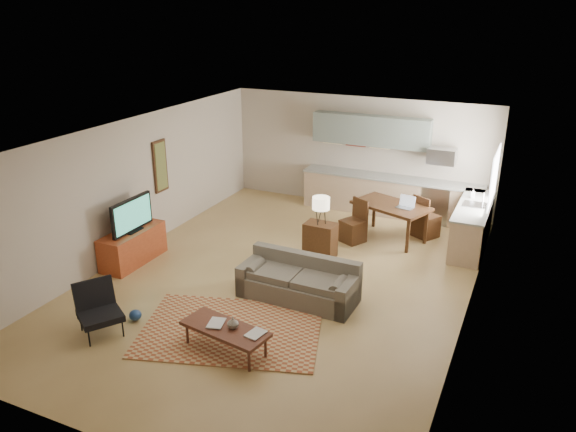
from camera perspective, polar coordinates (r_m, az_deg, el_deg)
The scene contains 25 objects.
room at distance 9.80m, azimuth -0.73°, elevation 0.52°, with size 9.00×9.00×9.00m.
kitchen_counter_back at distance 13.55m, azimuth 10.34°, elevation 2.03°, with size 4.26×0.64×0.92m, color tan, non-canonical shape.
kitchen_counter_right at distance 12.14m, azimuth 18.18°, elevation -0.96°, with size 0.64×2.26×0.92m, color tan, non-canonical shape.
kitchen_range at distance 13.35m, azimuth 14.89°, elevation 1.32°, with size 0.62×0.62×0.90m, color #A5A8AD.
kitchen_microwave at distance 13.05m, azimuth 15.36°, elevation 5.90°, with size 0.62×0.40×0.35m, color #A5A8AD.
upper_cabinets at distance 13.44m, azimuth 8.42°, elevation 8.60°, with size 2.80×0.34×0.70m, color slate.
window_right at distance 11.77m, azimuth 20.21°, elevation 3.76°, with size 0.02×1.40×1.05m, color white.
wall_art_left at distance 12.08m, azimuth -12.82°, elevation 4.95°, with size 0.06×0.42×1.10m, color olive, non-canonical shape.
triptych at distance 13.73m, azimuth 6.93°, elevation 8.07°, with size 1.70×0.04×0.50m, color #F5E4BA, non-canonical shape.
rug at distance 8.92m, azimuth -5.82°, elevation -11.42°, with size 2.73×1.89×0.02m, color brown.
sofa at distance 9.56m, azimuth 1.04°, elevation -6.50°, with size 2.09×0.91×0.73m, color #5B5549, non-canonical shape.
coffee_table at distance 8.36m, azimuth -6.36°, elevation -12.30°, with size 1.33×0.53×0.40m, color #492217, non-canonical shape.
book_a at distance 8.37m, azimuth -8.05°, elevation -10.66°, with size 0.29×0.34×0.03m, color maroon.
book_b at distance 8.12m, azimuth -3.90°, elevation -11.61°, with size 0.27×0.33×0.02m, color navy.
vase at distance 8.18m, azimuth -5.62°, elevation -10.73°, with size 0.18×0.18×0.17m, color black.
armchair at distance 9.05m, azimuth -18.58°, elevation -9.11°, with size 0.70×0.70×0.80m, color black, non-canonical shape.
tv_credenza at distance 11.31m, azimuth -15.49°, elevation -2.98°, with size 0.55×1.43×0.66m, color #96381C, non-canonical shape.
tv at distance 11.04m, azimuth -15.59°, elevation 0.10°, with size 0.11×1.10×0.66m, color black, non-canonical shape.
console_table at distance 11.14m, azimuth 3.29°, elevation -2.46°, with size 0.61×0.40×0.71m, color #341D0F, non-canonical shape.
table_lamp at distance 10.90m, azimuth 3.36°, elevation 0.61°, with size 0.34×0.34×0.57m, color beige, non-canonical shape.
dining_table at distance 12.13m, azimuth 10.33°, elevation -0.57°, with size 1.55×0.89×0.79m, color #341D0F, non-canonical shape.
dining_chair_near at distance 11.86m, azimuth 6.63°, elevation -0.51°, with size 0.44×0.46×0.92m, color #341D0F, non-canonical shape.
dining_chair_far at distance 12.40m, azimuth 13.91°, elevation 0.02°, with size 0.45×0.47×0.95m, color #341D0F, non-canonical shape.
laptop at distance 11.79m, azimuth 11.81°, elevation 1.37°, with size 0.33×0.25×0.25m, color #A5A8AD, non-canonical shape.
soap_bottle at distance 12.37m, azimuth 18.27°, elevation 2.19°, with size 0.10×0.10×0.19m, color #F5E4BA.
Camera 1 is at (3.93, -8.31, 4.76)m, focal length 35.00 mm.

